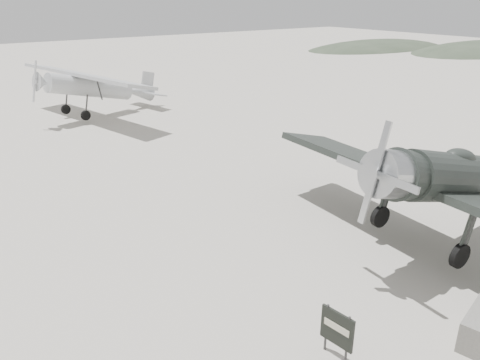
# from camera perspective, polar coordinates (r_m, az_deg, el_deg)

# --- Properties ---
(ground) EXTENTS (160.00, 160.00, 0.00)m
(ground) POSITION_cam_1_polar(r_m,az_deg,el_deg) (16.41, 13.29, -7.27)
(ground) COLOR #9D968B
(ground) RESTS_ON ground
(hill_northeast) EXTENTS (32.00, 16.00, 5.20)m
(hill_northeast) POSITION_cam_1_polar(r_m,az_deg,el_deg) (78.86, 16.39, 15.23)
(hill_northeast) COLOR #303C2C
(hill_northeast) RESTS_ON ground
(lowwing_monoplane) EXTENTS (9.56, 13.34, 4.31)m
(lowwing_monoplane) POSITION_cam_1_polar(r_m,az_deg,el_deg) (16.64, 25.77, 0.11)
(lowwing_monoplane) COLOR black
(lowwing_monoplane) RESTS_ON ground
(highwing_monoplane) EXTENTS (9.05, 12.66, 3.58)m
(highwing_monoplane) POSITION_cam_1_polar(r_m,az_deg,el_deg) (33.31, -17.31, 11.18)
(highwing_monoplane) COLOR #9B9EA0
(highwing_monoplane) RESTS_ON ground
(sign_board) EXTENTS (0.17, 0.87, 1.26)m
(sign_board) POSITION_cam_1_polar(r_m,az_deg,el_deg) (11.30, 11.75, -17.39)
(sign_board) COLOR #333333
(sign_board) RESTS_ON ground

